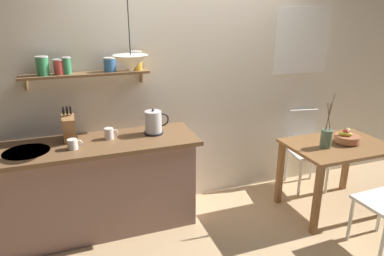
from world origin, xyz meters
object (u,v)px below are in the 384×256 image
(electric_kettle, at_px, (154,123))
(coffee_mug_by_sink, at_px, (73,144))
(fruit_bowl, at_px, (347,137))
(knife_block, at_px, (69,128))
(dining_table, at_px, (337,155))
(coffee_mug_spare, at_px, (109,133))
(twig_vase, at_px, (326,138))
(dining_chair_far, at_px, (305,146))
(pendant_lamp, at_px, (131,63))

(electric_kettle, relative_size, coffee_mug_by_sink, 2.18)
(fruit_bowl, bearing_deg, knife_block, 168.49)
(dining_table, relative_size, coffee_mug_spare, 8.08)
(electric_kettle, distance_m, knife_block, 0.76)
(twig_vase, bearing_deg, dining_chair_far, 67.20)
(fruit_bowl, distance_m, knife_block, 2.70)
(twig_vase, relative_size, knife_block, 1.59)
(knife_block, xyz_separation_m, pendant_lamp, (0.54, -0.23, 0.57))
(twig_vase, height_order, electric_kettle, twig_vase)
(dining_table, xyz_separation_m, coffee_mug_spare, (-2.20, 0.51, 0.33))
(twig_vase, bearing_deg, fruit_bowl, 5.03)
(electric_kettle, bearing_deg, coffee_mug_by_sink, -169.12)
(coffee_mug_spare, bearing_deg, pendant_lamp, -44.78)
(dining_chair_far, distance_m, knife_block, 2.66)
(dining_chair_far, distance_m, pendant_lamp, 2.36)
(twig_vase, bearing_deg, coffee_mug_spare, 165.19)
(pendant_lamp, bearing_deg, dining_chair_far, 7.38)
(twig_vase, xyz_separation_m, coffee_mug_spare, (-2.01, 0.53, 0.11))
(knife_block, bearing_deg, fruit_bowl, -11.51)
(dining_chair_far, distance_m, fruit_bowl, 0.65)
(dining_chair_far, bearing_deg, coffee_mug_spare, -178.22)
(dining_chair_far, height_order, electric_kettle, electric_kettle)
(dining_table, bearing_deg, coffee_mug_by_sink, 171.77)
(electric_kettle, height_order, pendant_lamp, pendant_lamp)
(coffee_mug_by_sink, relative_size, coffee_mug_spare, 1.00)
(dining_table, distance_m, twig_vase, 0.29)
(dining_table, xyz_separation_m, knife_block, (-2.54, 0.54, 0.42))
(dining_chair_far, xyz_separation_m, knife_block, (-2.61, -0.04, 0.54))
(fruit_bowl, xyz_separation_m, twig_vase, (-0.28, -0.02, 0.04))
(dining_table, distance_m, coffee_mug_spare, 2.28)
(fruit_bowl, bearing_deg, twig_vase, -174.97)
(dining_chair_far, bearing_deg, dining_table, -96.90)
(knife_block, height_order, pendant_lamp, pendant_lamp)
(electric_kettle, xyz_separation_m, coffee_mug_by_sink, (-0.74, -0.14, -0.07))
(dining_chair_far, relative_size, coffee_mug_spare, 7.32)
(twig_vase, relative_size, electric_kettle, 2.00)
(pendant_lamp, bearing_deg, coffee_mug_by_sink, 174.34)
(dining_table, distance_m, fruit_bowl, 0.20)
(fruit_bowl, xyz_separation_m, electric_kettle, (-1.88, 0.50, 0.21))
(knife_block, relative_size, coffee_mug_by_sink, 2.74)
(electric_kettle, height_order, coffee_mug_by_sink, electric_kettle)
(electric_kettle, bearing_deg, dining_table, -15.93)
(dining_table, height_order, coffee_mug_by_sink, coffee_mug_by_sink)
(electric_kettle, relative_size, knife_block, 0.80)
(dining_chair_far, xyz_separation_m, coffee_mug_by_sink, (-2.59, -0.22, 0.45))
(dining_chair_far, distance_m, coffee_mug_by_sink, 2.64)
(fruit_bowl, bearing_deg, electric_kettle, 164.95)
(twig_vase, height_order, coffee_mug_by_sink, twig_vase)
(fruit_bowl, relative_size, electric_kettle, 0.91)
(dining_table, height_order, dining_chair_far, dining_chair_far)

